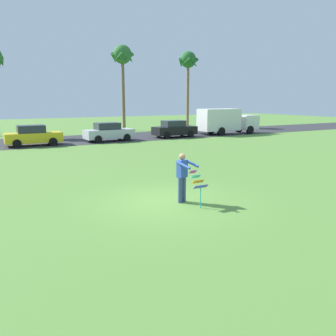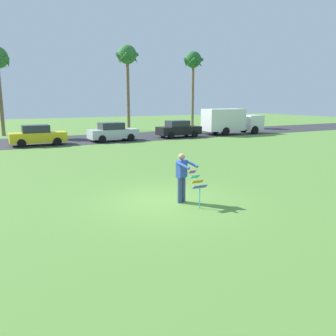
% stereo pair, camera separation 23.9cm
% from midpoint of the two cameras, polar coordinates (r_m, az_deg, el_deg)
% --- Properties ---
extents(ground_plane, '(120.00, 120.00, 0.00)m').
position_cam_midpoint_polar(ground_plane, '(12.34, -0.70, -5.48)').
color(ground_plane, '#568438').
extents(road_strip, '(120.00, 8.00, 0.01)m').
position_cam_midpoint_polar(road_strip, '(31.85, -18.87, 4.20)').
color(road_strip, '#2D2D33').
rests_on(road_strip, ground).
extents(person_kite_flyer, '(0.68, 0.75, 1.73)m').
position_cam_midpoint_polar(person_kite_flyer, '(12.00, 1.83, -1.29)').
color(person_kite_flyer, '#384772').
rests_on(person_kite_flyer, ground).
extents(kite_held, '(0.52, 0.64, 1.20)m').
position_cam_midpoint_polar(kite_held, '(11.57, 4.37, -2.48)').
color(kite_held, '#D83399').
rests_on(kite_held, ground).
extents(parked_car_yellow, '(4.22, 1.88, 1.60)m').
position_cam_midpoint_polar(parked_car_yellow, '(29.14, -21.52, 4.95)').
color(parked_car_yellow, yellow).
rests_on(parked_car_yellow, ground).
extents(parked_car_silver, '(4.26, 1.96, 1.60)m').
position_cam_midpoint_polar(parked_car_silver, '(30.58, -9.95, 5.81)').
color(parked_car_silver, silver).
rests_on(parked_car_silver, ground).
extents(parked_car_black, '(4.22, 1.88, 1.60)m').
position_cam_midpoint_polar(parked_car_black, '(33.33, 0.85, 6.41)').
color(parked_car_black, black).
rests_on(parked_car_black, ground).
extents(parked_truck_white_box, '(6.76, 2.26, 2.62)m').
position_cam_midpoint_polar(parked_truck_white_box, '(36.73, 9.25, 7.70)').
color(parked_truck_white_box, silver).
rests_on(parked_truck_white_box, ground).
extents(palm_tree_centre_far, '(2.58, 2.71, 9.59)m').
position_cam_midpoint_polar(palm_tree_centre_far, '(41.25, -7.67, 17.40)').
color(palm_tree_centre_far, brown).
rests_on(palm_tree_centre_far, ground).
extents(palm_tree_far_left, '(2.58, 2.71, 9.70)m').
position_cam_midpoint_polar(palm_tree_far_left, '(47.11, 3.17, 16.81)').
color(palm_tree_far_left, brown).
rests_on(palm_tree_far_left, ground).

